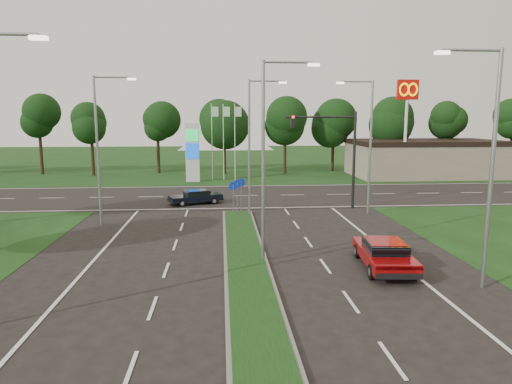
{
  "coord_description": "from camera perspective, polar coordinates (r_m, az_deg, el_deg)",
  "views": [
    {
      "loc": [
        -1.07,
        -14.18,
        6.5
      ],
      "look_at": [
        0.97,
        12.35,
        2.2
      ],
      "focal_mm": 32.0,
      "sensor_mm": 36.0,
      "label": 1
    }
  ],
  "objects": [
    {
      "name": "streetlight_median_far",
      "position": [
        30.28,
        -0.47,
        6.49
      ],
      "size": [
        2.53,
        0.22,
        9.0
      ],
      "color": "gray",
      "rests_on": "ground"
    },
    {
      "name": "median_signs",
      "position": [
        30.97,
        -2.36,
        0.28
      ],
      "size": [
        1.16,
        1.76,
        2.38
      ],
      "color": "gray",
      "rests_on": "ground"
    },
    {
      "name": "cross_road",
      "position": [
        38.74,
        -2.75,
        -0.49
      ],
      "size": [
        160.0,
        12.0,
        0.02
      ],
      "primitive_type": "cube",
      "color": "black",
      "rests_on": "ground"
    },
    {
      "name": "treeline_far",
      "position": [
        54.12,
        -3.2,
        9.51
      ],
      "size": [
        6.0,
        6.0,
        9.9
      ],
      "color": "black",
      "rests_on": "ground"
    },
    {
      "name": "streetlight_left_far",
      "position": [
        29.12,
        -18.86,
        5.89
      ],
      "size": [
        2.53,
        0.22,
        9.0
      ],
      "color": "gray",
      "rests_on": "ground"
    },
    {
      "name": "median_kerb",
      "position": [
        19.31,
        -0.99,
        -10.3
      ],
      "size": [
        2.0,
        26.0,
        0.12
      ],
      "primitive_type": "cube",
      "color": "slate",
      "rests_on": "ground"
    },
    {
      "name": "traffic_signal",
      "position": [
        33.27,
        10.04,
        5.86
      ],
      "size": [
        5.1,
        0.42,
        7.0
      ],
      "color": "black",
      "rests_on": "ground"
    },
    {
      "name": "streetlight_median_near",
      "position": [
        20.33,
        1.46,
        5.17
      ],
      "size": [
        2.53,
        0.22,
        9.0
      ],
      "color": "gray",
      "rests_on": "ground"
    },
    {
      "name": "verge_far",
      "position": [
        69.49,
        -3.5,
        3.79
      ],
      "size": [
        160.0,
        50.0,
        0.02
      ],
      "primitive_type": "cube",
      "color": "black",
      "rests_on": "ground"
    },
    {
      "name": "red_sedan",
      "position": [
        20.86,
        15.74,
        -7.37
      ],
      "size": [
        2.31,
        4.76,
        1.27
      ],
      "rotation": [
        0.0,
        0.0,
        -0.1
      ],
      "color": "#92070A",
      "rests_on": "ground"
    },
    {
      "name": "streetlight_right_near",
      "position": [
        19.0,
        26.98,
        3.9
      ],
      "size": [
        2.53,
        0.22,
        9.0
      ],
      "rotation": [
        0.0,
        0.0,
        3.14
      ],
      "color": "gray",
      "rests_on": "ground"
    },
    {
      "name": "ground",
      "position": [
        15.63,
        -0.08,
        -15.38
      ],
      "size": [
        160.0,
        160.0,
        0.0
      ],
      "primitive_type": "plane",
      "color": "black",
      "rests_on": "ground"
    },
    {
      "name": "streetlight_right_far",
      "position": [
        31.78,
        13.79,
        6.35
      ],
      "size": [
        2.53,
        0.22,
        9.0
      ],
      "rotation": [
        0.0,
        0.0,
        3.14
      ],
      "color": "gray",
      "rests_on": "ground"
    },
    {
      "name": "mcdonalds_sign",
      "position": [
        49.95,
        18.37,
        10.43
      ],
      "size": [
        2.2,
        0.47,
        10.4
      ],
      "color": "silver",
      "rests_on": "ground"
    },
    {
      "name": "commercial_building",
      "position": [
        55.41,
        20.28,
        3.95
      ],
      "size": [
        16.0,
        9.0,
        4.0
      ],
      "primitive_type": "cube",
      "color": "gray",
      "rests_on": "ground"
    },
    {
      "name": "navy_sedan",
      "position": [
        35.21,
        -7.55,
        -0.58
      ],
      "size": [
        4.23,
        2.84,
        1.08
      ],
      "rotation": [
        0.0,
        0.0,
        1.92
      ],
      "color": "black",
      "rests_on": "ground"
    },
    {
      "name": "gas_pylon",
      "position": [
        47.42,
        -7.7,
        5.1
      ],
      "size": [
        5.8,
        1.26,
        8.0
      ],
      "color": "silver",
      "rests_on": "ground"
    }
  ]
}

